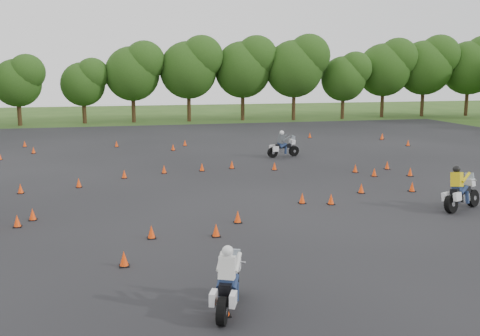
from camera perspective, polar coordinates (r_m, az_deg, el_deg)
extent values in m
plane|color=#2D5119|center=(21.83, 2.45, -4.95)|extent=(140.00, 140.00, 0.00)
plane|color=black|center=(27.49, -0.97, -1.72)|extent=(62.00, 62.00, 0.00)
cone|color=#FF430A|center=(18.91, -2.58, -6.66)|extent=(0.26, 0.26, 0.45)
cone|color=#FF430A|center=(41.81, -13.04, 2.51)|extent=(0.26, 0.26, 0.45)
cone|color=#FF430A|center=(30.59, -8.11, -0.15)|extent=(0.26, 0.26, 0.45)
cone|color=#FF430A|center=(16.51, -12.27, -9.47)|extent=(0.26, 0.26, 0.45)
cone|color=#FF430A|center=(31.77, -0.87, 0.35)|extent=(0.26, 0.26, 0.45)
cone|color=#FF430A|center=(47.25, 14.94, 3.31)|extent=(0.26, 0.26, 0.45)
cone|color=#FF430A|center=(31.25, 12.20, -0.05)|extent=(0.26, 0.26, 0.45)
cone|color=#FF430A|center=(27.05, 17.88, -1.94)|extent=(0.26, 0.26, 0.45)
cone|color=#FF430A|center=(32.72, 15.42, 0.27)|extent=(0.26, 0.26, 0.45)
cone|color=#FF430A|center=(27.84, -16.82, -1.54)|extent=(0.26, 0.26, 0.45)
cone|color=#FF430A|center=(22.41, -21.25, -4.65)|extent=(0.26, 0.26, 0.45)
cone|color=#FF430A|center=(41.52, -5.90, 2.67)|extent=(0.26, 0.26, 0.45)
cone|color=#FF430A|center=(23.64, 6.65, -3.24)|extent=(0.26, 0.26, 0.45)
cone|color=#FF430A|center=(27.42, -22.37, -2.06)|extent=(0.26, 0.26, 0.45)
cone|color=#FF430A|center=(43.31, 17.50, 2.57)|extent=(0.26, 0.26, 0.45)
cone|color=#FF430A|center=(30.94, 17.70, -0.42)|extent=(0.26, 0.26, 0.45)
cone|color=#FF430A|center=(43.91, -21.99, 2.39)|extent=(0.26, 0.26, 0.45)
cone|color=#FF430A|center=(30.32, 14.13, -0.46)|extent=(0.26, 0.26, 0.45)
cone|color=#FF430A|center=(18.94, -9.43, -6.77)|extent=(0.26, 0.26, 0.45)
cone|color=#FF430A|center=(38.18, -24.27, 1.13)|extent=(0.26, 0.26, 0.45)
cone|color=#FF430A|center=(39.26, -7.15, 2.20)|extent=(0.26, 0.26, 0.45)
cone|color=#FF430A|center=(26.07, 12.81, -2.14)|extent=(0.26, 0.26, 0.45)
cone|color=#FF430A|center=(13.14, -1.70, -14.58)|extent=(0.26, 0.26, 0.45)
cone|color=#FF430A|center=(40.25, -21.17, 1.78)|extent=(0.26, 0.26, 0.45)
cone|color=#FF430A|center=(23.63, 9.69, -3.32)|extent=(0.26, 0.26, 0.45)
cone|color=#FF430A|center=(20.55, -0.24, -5.25)|extent=(0.26, 0.26, 0.45)
cone|color=#FF430A|center=(21.66, -22.68, -5.26)|extent=(0.26, 0.26, 0.45)
cone|color=#FF430A|center=(25.98, 23.08, -2.77)|extent=(0.26, 0.26, 0.45)
cone|color=#FF430A|center=(31.04, -4.08, 0.09)|extent=(0.26, 0.26, 0.45)
cone|color=#FF430A|center=(29.57, -12.25, -0.64)|extent=(0.26, 0.26, 0.45)
cone|color=#FF430A|center=(31.33, 3.70, 0.19)|extent=(0.26, 0.26, 0.45)
cone|color=#FF430A|center=(46.59, 7.46, 3.48)|extent=(0.26, 0.26, 0.45)
cone|color=#FF430A|center=(46.58, 14.88, 3.22)|extent=(0.26, 0.26, 0.45)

